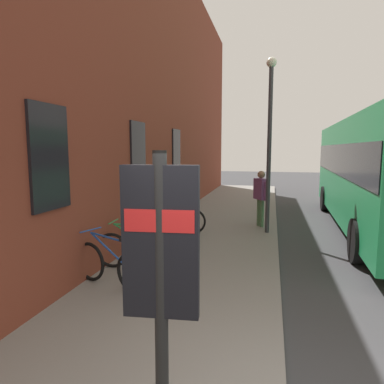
% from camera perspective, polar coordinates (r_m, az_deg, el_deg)
% --- Properties ---
extents(ground, '(60.00, 60.00, 0.00)m').
position_cam_1_polar(ground, '(8.98, 20.68, -9.59)').
color(ground, '#38383A').
extents(sidewalk_pavement, '(24.00, 3.50, 0.12)m').
position_cam_1_polar(sidewalk_pavement, '(10.92, 4.78, -5.84)').
color(sidewalk_pavement, gray).
rests_on(sidewalk_pavement, ground).
extents(station_facade, '(22.00, 0.65, 9.18)m').
position_cam_1_polar(station_facade, '(12.24, -4.23, 16.90)').
color(station_facade, brown).
rests_on(station_facade, ground).
extents(bicycle_under_window, '(0.72, 1.69, 0.97)m').
position_cam_1_polar(bicycle_under_window, '(6.24, -13.42, -11.86)').
color(bicycle_under_window, black).
rests_on(bicycle_under_window, sidewalk_pavement).
extents(bicycle_far_end, '(0.48, 1.77, 0.97)m').
position_cam_1_polar(bicycle_far_end, '(7.02, -9.16, -9.58)').
color(bicycle_far_end, black).
rests_on(bicycle_far_end, sidewalk_pavement).
extents(bicycle_mid_rack, '(0.71, 1.69, 0.97)m').
position_cam_1_polar(bicycle_mid_rack, '(8.03, -6.04, -7.37)').
color(bicycle_mid_rack, black).
rests_on(bicycle_mid_rack, sidewalk_pavement).
extents(bicycle_by_door, '(0.48, 1.77, 0.97)m').
position_cam_1_polar(bicycle_by_door, '(8.87, -4.18, -5.94)').
color(bicycle_by_door, black).
rests_on(bicycle_by_door, sidewalk_pavement).
extents(bicycle_leaning_wall, '(0.48, 1.77, 0.97)m').
position_cam_1_polar(bicycle_leaning_wall, '(9.85, -2.70, -4.59)').
color(bicycle_leaning_wall, black).
rests_on(bicycle_leaning_wall, sidewalk_pavement).
extents(transit_info_sign, '(0.14, 0.56, 2.40)m').
position_cam_1_polar(transit_info_sign, '(2.49, -5.24, -11.78)').
color(transit_info_sign, black).
rests_on(transit_info_sign, sidewalk_pavement).
extents(city_bus, '(10.59, 2.95, 3.35)m').
position_cam_1_polar(city_bus, '(11.75, 29.09, 3.36)').
color(city_bus, '#1E8C4C').
rests_on(city_bus, ground).
extents(pedestrian_crossing_street, '(0.57, 0.48, 1.73)m').
position_cam_1_polar(pedestrian_crossing_street, '(10.76, 11.44, -0.10)').
color(pedestrian_crossing_street, '#4C724C').
rests_on(pedestrian_crossing_street, sidewalk_pavement).
extents(street_lamp, '(0.28, 0.28, 4.89)m').
position_cam_1_polar(street_lamp, '(9.92, 12.86, 10.02)').
color(street_lamp, '#333338').
rests_on(street_lamp, sidewalk_pavement).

